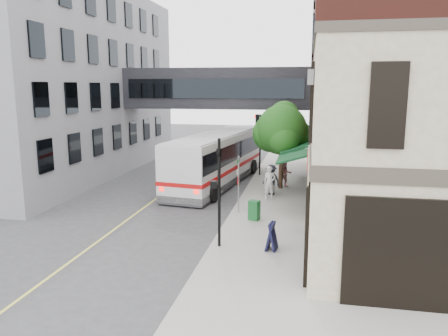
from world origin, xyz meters
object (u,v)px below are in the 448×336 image
at_px(pedestrian_c, 271,180).
at_px(newspaper_box, 254,210).
at_px(bus, 217,156).
at_px(pedestrian_a, 270,183).
at_px(sandwich_board, 272,236).
at_px(pedestrian_b, 285,174).

height_order(pedestrian_c, newspaper_box, pedestrian_c).
xyz_separation_m(bus, newspaper_box, (3.57, -8.19, -1.29)).
xyz_separation_m(pedestrian_a, sandwich_board, (0.83, -8.14, -0.40)).
relative_size(newspaper_box, sandwich_board, 0.85).
height_order(pedestrian_c, sandwich_board, pedestrian_c).
xyz_separation_m(pedestrian_c, sandwich_board, (0.80, -9.09, -0.36)).
xyz_separation_m(newspaper_box, sandwich_board, (1.19, -3.87, 0.08)).
relative_size(bus, newspaper_box, 13.32).
bearing_deg(bus, pedestrian_b, -7.13).
xyz_separation_m(pedestrian_b, sandwich_board, (0.08, -11.48, -0.29)).
relative_size(pedestrian_c, sandwich_board, 1.63).
bearing_deg(pedestrian_c, newspaper_box, -63.71).
xyz_separation_m(bus, pedestrian_c, (3.96, -2.97, -0.84)).
height_order(pedestrian_a, pedestrian_c, pedestrian_a).
height_order(bus, pedestrian_a, bus).
bearing_deg(newspaper_box, pedestrian_c, 102.72).
bearing_deg(sandwich_board, pedestrian_a, 104.36).
bearing_deg(sandwich_board, bus, 120.11).
height_order(newspaper_box, sandwich_board, sandwich_board).
xyz_separation_m(bus, sandwich_board, (4.76, -12.06, -1.20)).
bearing_deg(pedestrian_a, pedestrian_c, 72.81).
bearing_deg(newspaper_box, pedestrian_a, 102.08).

